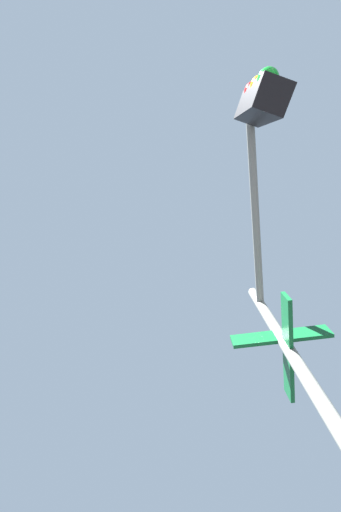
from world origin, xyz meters
name	(u,v)px	position (x,y,z in m)	size (l,w,h in m)	color
traffic_signal_near	(291,246)	(-6.85, -6.38, 3.71)	(1.57, 2.77, 5.26)	slate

